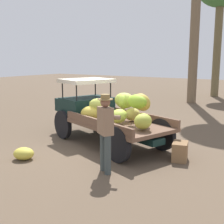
# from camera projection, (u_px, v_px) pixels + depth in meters

# --- Properties ---
(ground_plane) EXTENTS (60.00, 60.00, 0.00)m
(ground_plane) POSITION_uv_depth(u_px,v_px,m) (99.00, 146.00, 8.67)
(ground_plane) COLOR brown
(truck) EXTENTS (4.66, 2.88, 1.89)m
(truck) POSITION_uv_depth(u_px,v_px,m) (102.00, 112.00, 8.99)
(truck) COLOR black
(truck) RESTS_ON ground
(farmer) EXTENTS (0.58, 0.55, 1.78)m
(farmer) POSITION_uv_depth(u_px,v_px,m) (106.00, 128.00, 6.49)
(farmer) COLOR #3C4646
(farmer) RESTS_ON ground
(wooden_crate) EXTENTS (0.48, 0.59, 0.47)m
(wooden_crate) POSITION_uv_depth(u_px,v_px,m) (180.00, 151.00, 7.39)
(wooden_crate) COLOR olive
(wooden_crate) RESTS_ON ground
(loose_banana_bunch) EXTENTS (0.66, 0.62, 0.32)m
(loose_banana_bunch) POSITION_uv_depth(u_px,v_px,m) (24.00, 154.00, 7.47)
(loose_banana_bunch) COLOR gold
(loose_banana_bunch) RESTS_ON ground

